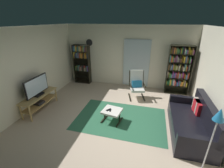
{
  "coord_description": "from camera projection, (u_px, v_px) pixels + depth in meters",
  "views": [
    {
      "loc": [
        1.02,
        -3.47,
        2.78
      ],
      "look_at": [
        -0.11,
        0.79,
        0.89
      ],
      "focal_mm": 24.32,
      "sensor_mm": 36.0,
      "label": 1
    }
  ],
  "objects": [
    {
      "name": "bookshelf_near_sofa",
      "position": [
        179.0,
        69.0,
        5.87
      ],
      "size": [
        0.86,
        0.3,
        1.91
      ],
      "color": "black",
      "rests_on": "ground"
    },
    {
      "name": "wall_clock",
      "position": [
        89.0,
        43.0,
        6.6
      ],
      "size": [
        0.29,
        0.03,
        0.29
      ],
      "color": "silver"
    },
    {
      "name": "tv_stand",
      "position": [
        40.0,
        100.0,
        4.94
      ],
      "size": [
        0.43,
        1.37,
        0.53
      ],
      "color": "tan",
      "rests_on": "ground"
    },
    {
      "name": "wall_back",
      "position": [
        127.0,
        57.0,
        6.48
      ],
      "size": [
        5.6,
        0.06,
        2.6
      ],
      "primitive_type": "cube",
      "color": "#ECE4C9",
      "rests_on": "ground"
    },
    {
      "name": "ground_plane",
      "position": [
        109.0,
        123.0,
        4.42
      ],
      "size": [
        7.02,
        7.02,
        0.0
      ],
      "primitive_type": "plane",
      "color": "beige"
    },
    {
      "name": "wall_left",
      "position": [
        22.0,
        73.0,
        4.54
      ],
      "size": [
        0.06,
        6.0,
        2.6
      ],
      "primitive_type": "cube",
      "color": "#ECE4C9",
      "rests_on": "ground"
    },
    {
      "name": "floor_lamp_by_sofa",
      "position": [
        216.0,
        126.0,
        2.48
      ],
      "size": [
        0.22,
        0.22,
        1.5
      ],
      "color": "#A5A5AD",
      "rests_on": "ground"
    },
    {
      "name": "area_rug",
      "position": [
        120.0,
        118.0,
        4.61
      ],
      "size": [
        2.65,
        1.76,
        0.01
      ],
      "primitive_type": "cube",
      "color": "#2F6B4B",
      "rests_on": "ground"
    },
    {
      "name": "lounge_armchair",
      "position": [
        137.0,
        84.0,
        5.74
      ],
      "size": [
        0.71,
        0.78,
        1.02
      ],
      "color": "black",
      "rests_on": "ground"
    },
    {
      "name": "cell_phone",
      "position": [
        108.0,
        110.0,
        4.37
      ],
      "size": [
        0.14,
        0.15,
        0.01
      ],
      "primitive_type": "cube",
      "rotation": [
        0.0,
        0.0,
        -0.67
      ],
      "color": "black",
      "rests_on": "ottoman"
    },
    {
      "name": "television",
      "position": [
        37.0,
        87.0,
        4.76
      ],
      "size": [
        0.2,
        0.95,
        0.61
      ],
      "color": "black",
      "rests_on": "tv_stand"
    },
    {
      "name": "glass_door_panel",
      "position": [
        136.0,
        64.0,
        6.43
      ],
      "size": [
        1.1,
        0.01,
        2.0
      ],
      "primitive_type": "cube",
      "color": "silver"
    },
    {
      "name": "bookshelf_near_tv",
      "position": [
        82.0,
        61.0,
        6.89
      ],
      "size": [
        0.74,
        0.3,
        1.76
      ],
      "color": "black",
      "rests_on": "ground"
    },
    {
      "name": "ottoman",
      "position": [
        112.0,
        112.0,
        4.39
      ],
      "size": [
        0.59,
        0.55,
        0.37
      ],
      "color": "white",
      "rests_on": "ground"
    },
    {
      "name": "tv_remote",
      "position": [
        110.0,
        110.0,
        4.36
      ],
      "size": [
        0.06,
        0.15,
        0.02
      ],
      "primitive_type": "cube",
      "rotation": [
        0.0,
        0.0,
        0.17
      ],
      "color": "black",
      "rests_on": "ottoman"
    },
    {
      "name": "leather_sofa",
      "position": [
        193.0,
        122.0,
        3.94
      ],
      "size": [
        0.89,
        1.94,
        0.89
      ],
      "color": "black",
      "rests_on": "ground"
    }
  ]
}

